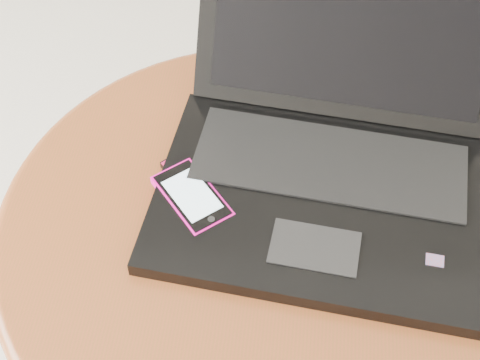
# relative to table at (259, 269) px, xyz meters

# --- Properties ---
(table) EXTENTS (0.64, 0.64, 0.51)m
(table) POSITION_rel_table_xyz_m (0.00, 0.00, 0.00)
(table) COLOR #552313
(table) RESTS_ON ground
(laptop) EXTENTS (0.43, 0.42, 0.24)m
(laptop) POSITION_rel_table_xyz_m (0.08, 0.08, 0.15)
(laptop) COLOR black
(laptop) RESTS_ON table
(phone_black) EXTENTS (0.12, 0.12, 0.01)m
(phone_black) POSITION_rel_table_xyz_m (-0.07, 0.05, 0.11)
(phone_black) COLOR black
(phone_black) RESTS_ON table
(phone_pink) EXTENTS (0.11, 0.11, 0.01)m
(phone_pink) POSITION_rel_table_xyz_m (-0.08, 0.01, 0.12)
(phone_pink) COLOR #F9099E
(phone_pink) RESTS_ON phone_black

